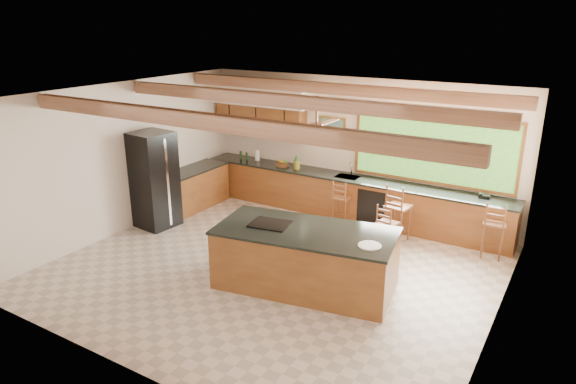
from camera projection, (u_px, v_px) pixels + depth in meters
The scene contains 9 objects.
ground at pixel (275, 268), 9.00m from camera, with size 7.20×7.20×0.00m, color beige.
room_shell at pixel (286, 136), 8.90m from camera, with size 7.27×6.54×3.02m.
counter_run at pixel (305, 195), 11.29m from camera, with size 7.12×3.10×1.27m.
island at pixel (305, 258), 8.25m from camera, with size 3.04×1.81×1.01m.
refrigerator at pixel (154, 180), 10.58m from camera, with size 0.85×0.83×2.00m.
bar_stool_a at pixel (341, 199), 10.71m from camera, with size 0.36×0.36×0.98m.
bar_stool_b at pixel (397, 208), 9.84m from camera, with size 0.49×0.49×1.19m.
bar_stool_c at pixel (386, 225), 9.37m from camera, with size 0.40×0.40×0.98m.
bar_stool_d at pixel (494, 225), 9.19m from camera, with size 0.42×0.42×1.09m.
Camera 1 is at (4.38, -6.81, 4.15)m, focal length 32.00 mm.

